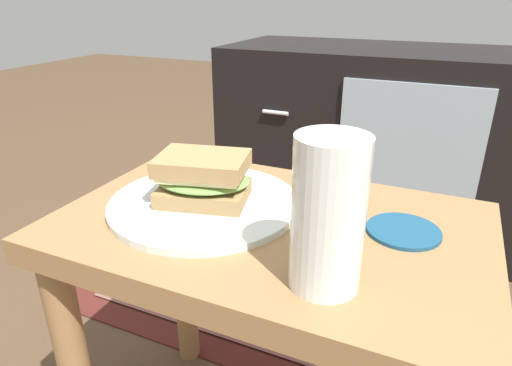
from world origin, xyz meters
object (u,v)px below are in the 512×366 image
Objects in this scene: plate at (203,204)px; sandwich_front at (202,179)px; tv_cabinet at (376,139)px; coaster at (403,231)px; beer_glass at (328,216)px.

sandwich_front is at bearing -23.63° from plate.
sandwich_front is at bearing -95.15° from tv_cabinet.
tv_cabinet is 0.94m from coaster.
tv_cabinet is 3.62× the size of plate.
plate is at bearing -95.15° from tv_cabinet.
beer_glass reaches higher than plate.
tv_cabinet is 6.01× the size of beer_glass.
beer_glass is at bearing -113.86° from coaster.
sandwich_front is (-0.09, -0.95, 0.21)m from tv_cabinet.
tv_cabinet is 0.97m from plate.
tv_cabinet is 0.98m from sandwich_front.
plate is 0.04m from sandwich_front.
tv_cabinet is 10.51× the size of coaster.
beer_glass is (0.20, -0.10, 0.04)m from sandwich_front.
beer_glass is (0.12, -1.05, 0.25)m from tv_cabinet.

